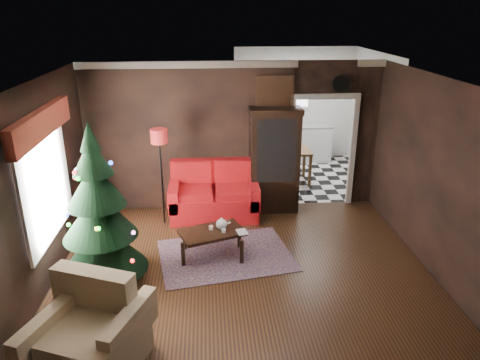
{
  "coord_description": "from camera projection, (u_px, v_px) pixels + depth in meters",
  "views": [
    {
      "loc": [
        -0.49,
        -5.66,
        3.67
      ],
      "look_at": [
        0.0,
        0.9,
        1.15
      ],
      "focal_mm": 33.72,
      "sensor_mm": 36.0,
      "label": 1
    }
  ],
  "objects": [
    {
      "name": "floor",
      "position": [
        245.0,
        275.0,
        6.62
      ],
      "size": [
        5.5,
        5.5,
        0.0
      ],
      "primitive_type": "plane",
      "color": "black",
      "rests_on": "ground"
    },
    {
      "name": "ceiling",
      "position": [
        245.0,
        82.0,
        5.62
      ],
      "size": [
        5.5,
        5.5,
        0.0
      ],
      "primitive_type": "plane",
      "rotation": [
        3.14,
        0.0,
        0.0
      ],
      "color": "white",
      "rests_on": "ground"
    },
    {
      "name": "wall_back",
      "position": [
        234.0,
        137.0,
        8.45
      ],
      "size": [
        5.5,
        0.0,
        5.5
      ],
      "primitive_type": "plane",
      "rotation": [
        1.57,
        0.0,
        0.0
      ],
      "color": "black",
      "rests_on": "ground"
    },
    {
      "name": "wall_front",
      "position": [
        270.0,
        296.0,
        3.79
      ],
      "size": [
        5.5,
        0.0,
        5.5
      ],
      "primitive_type": "plane",
      "rotation": [
        -1.57,
        0.0,
        0.0
      ],
      "color": "black",
      "rests_on": "ground"
    },
    {
      "name": "wall_left",
      "position": [
        37.0,
        192.0,
        5.93
      ],
      "size": [
        0.0,
        5.5,
        5.5
      ],
      "primitive_type": "plane",
      "rotation": [
        1.57,
        0.0,
        1.57
      ],
      "color": "black",
      "rests_on": "ground"
    },
    {
      "name": "wall_right",
      "position": [
        440.0,
        181.0,
        6.31
      ],
      "size": [
        0.0,
        5.5,
        5.5
      ],
      "primitive_type": "plane",
      "rotation": [
        1.57,
        0.0,
        -1.57
      ],
      "color": "black",
      "rests_on": "ground"
    },
    {
      "name": "doorway",
      "position": [
        322.0,
        153.0,
        8.69
      ],
      "size": [
        1.1,
        0.1,
        2.1
      ],
      "primitive_type": null,
      "color": "silver",
      "rests_on": "ground"
    },
    {
      "name": "left_window",
      "position": [
        45.0,
        183.0,
        6.1
      ],
      "size": [
        0.05,
        1.6,
        1.4
      ],
      "primitive_type": "cube",
      "color": "white",
      "rests_on": "wall_left"
    },
    {
      "name": "valance",
      "position": [
        41.0,
        124.0,
        5.81
      ],
      "size": [
        0.12,
        2.1,
        0.35
      ],
      "primitive_type": "cube",
      "color": "#A53C2B",
      "rests_on": "wall_left"
    },
    {
      "name": "kitchen_floor",
      "position": [
        303.0,
        177.0,
        10.46
      ],
      "size": [
        3.0,
        3.0,
        0.0
      ],
      "primitive_type": "plane",
      "color": "silver",
      "rests_on": "ground"
    },
    {
      "name": "kitchen_window",
      "position": [
        294.0,
        92.0,
        11.21
      ],
      "size": [
        0.7,
        0.06,
        0.7
      ],
      "primitive_type": "cube",
      "color": "white",
      "rests_on": "ground"
    },
    {
      "name": "rug",
      "position": [
        226.0,
        255.0,
        7.13
      ],
      "size": [
        2.26,
        1.81,
        0.01
      ],
      "primitive_type": "cube",
      "rotation": [
        0.0,
        0.0,
        0.18
      ],
      "color": "#4E3947",
      "rests_on": "ground"
    },
    {
      "name": "loveseat",
      "position": [
        214.0,
        191.0,
        8.32
      ],
      "size": [
        1.7,
        0.9,
        1.0
      ],
      "primitive_type": null,
      "color": "maroon",
      "rests_on": "ground"
    },
    {
      "name": "curio_cabinet",
      "position": [
        274.0,
        163.0,
        8.45
      ],
      "size": [
        0.9,
        0.45,
        1.9
      ],
      "primitive_type": null,
      "color": "black",
      "rests_on": "ground"
    },
    {
      "name": "floor_lamp",
      "position": [
        162.0,
        180.0,
        7.93
      ],
      "size": [
        0.37,
        0.37,
        1.85
      ],
      "primitive_type": null,
      "rotation": [
        0.0,
        0.0,
        0.2
      ],
      "color": "black",
      "rests_on": "ground"
    },
    {
      "name": "christmas_tree",
      "position": [
        98.0,
        211.0,
        6.22
      ],
      "size": [
        1.47,
        1.47,
        2.36
      ],
      "primitive_type": null,
      "rotation": [
        0.0,
        0.0,
        -0.22
      ],
      "color": "black",
      "rests_on": "ground"
    },
    {
      "name": "armchair",
      "position": [
        89.0,
        332.0,
        4.77
      ],
      "size": [
        1.32,
        1.32,
        1.04
      ],
      "primitive_type": null,
      "rotation": [
        0.0,
        0.0,
        -0.38
      ],
      "color": "tan",
      "rests_on": "ground"
    },
    {
      "name": "coffee_table",
      "position": [
        212.0,
        243.0,
        7.04
      ],
      "size": [
        1.1,
        0.87,
        0.43
      ],
      "primitive_type": null,
      "rotation": [
        0.0,
        0.0,
        0.35
      ],
      "color": "black",
      "rests_on": "rug"
    },
    {
      "name": "teapot",
      "position": [
        221.0,
        224.0,
        6.98
      ],
      "size": [
        0.23,
        0.23,
        0.18
      ],
      "primitive_type": null,
      "rotation": [
        0.0,
        0.0,
        -0.25
      ],
      "color": "white",
      "rests_on": "coffee_table"
    },
    {
      "name": "cup_a",
      "position": [
        224.0,
        231.0,
        6.91
      ],
      "size": [
        0.08,
        0.08,
        0.05
      ],
      "primitive_type": "cylinder",
      "rotation": [
        0.0,
        0.0,
        -0.23
      ],
      "color": "white",
      "rests_on": "coffee_table"
    },
    {
      "name": "cup_b",
      "position": [
        211.0,
        228.0,
        7.0
      ],
      "size": [
        0.08,
        0.08,
        0.06
      ],
      "primitive_type": "cylinder",
      "rotation": [
        0.0,
        0.0,
        0.22
      ],
      "color": "white",
      "rests_on": "coffee_table"
    },
    {
      "name": "book",
      "position": [
        237.0,
        227.0,
        6.85
      ],
      "size": [
        0.16,
        0.05,
        0.21
      ],
      "primitive_type": "imported",
      "rotation": [
        0.0,
        0.0,
        0.2
      ],
      "color": "gray",
      "rests_on": "coffee_table"
    },
    {
      "name": "wall_clock",
      "position": [
        340.0,
        84.0,
        8.19
      ],
      "size": [
        0.32,
        0.32,
        0.06
      ],
      "primitive_type": "cylinder",
      "color": "white",
      "rests_on": "wall_back"
    },
    {
      "name": "painting",
      "position": [
        275.0,
        92.0,
        8.15
      ],
      "size": [
        0.62,
        0.05,
        0.52
      ],
      "primitive_type": "cube",
      "color": "#B47B4C",
      "rests_on": "wall_back"
    },
    {
      "name": "kitchen_counter",
      "position": [
        294.0,
        144.0,
        11.42
      ],
      "size": [
        1.8,
        0.6,
        0.9
      ],
      "primitive_type": "cube",
      "color": "white",
      "rests_on": "ground"
    },
    {
      "name": "kitchen_table",
      "position": [
        293.0,
        166.0,
        10.03
      ],
      "size": [
        0.7,
        0.7,
        0.75
      ],
      "primitive_type": null,
      "color": "brown",
      "rests_on": "ground"
    }
  ]
}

